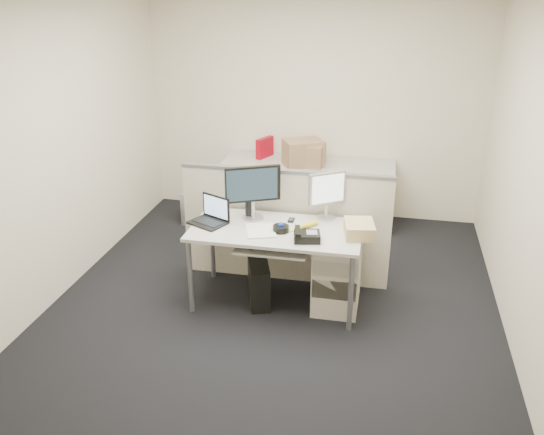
% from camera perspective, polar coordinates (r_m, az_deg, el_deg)
% --- Properties ---
extents(floor, '(4.00, 4.50, 0.01)m').
position_cam_1_polar(floor, '(5.39, 0.39, -8.26)').
color(floor, black).
rests_on(floor, ground).
extents(wall_back, '(4.00, 0.02, 2.70)m').
position_cam_1_polar(wall_back, '(6.97, 4.16, 11.04)').
color(wall_back, beige).
rests_on(wall_back, ground).
extents(wall_front, '(4.00, 0.02, 2.70)m').
position_cam_1_polar(wall_front, '(2.83, -8.68, -7.93)').
color(wall_front, beige).
rests_on(wall_front, ground).
extents(wall_left, '(0.02, 4.50, 2.70)m').
position_cam_1_polar(wall_left, '(5.56, -20.36, 6.53)').
color(wall_left, beige).
rests_on(wall_left, ground).
extents(wall_right, '(0.02, 4.50, 2.70)m').
position_cam_1_polar(wall_right, '(4.86, 24.26, 3.68)').
color(wall_right, beige).
rests_on(wall_right, ground).
extents(desk, '(1.50, 0.75, 0.73)m').
position_cam_1_polar(desk, '(5.07, 0.41, -1.79)').
color(desk, beige).
rests_on(desk, floor).
extents(keyboard_tray, '(0.62, 0.32, 0.02)m').
position_cam_1_polar(keyboard_tray, '(4.93, -0.01, -3.12)').
color(keyboard_tray, beige).
rests_on(keyboard_tray, desk).
extents(drawer_pedestal, '(0.40, 0.55, 0.65)m').
position_cam_1_polar(drawer_pedestal, '(5.20, 6.49, -5.47)').
color(drawer_pedestal, '#B1AA99').
rests_on(drawer_pedestal, floor).
extents(cubicle_partition, '(2.00, 0.06, 1.10)m').
position_cam_1_polar(cubicle_partition, '(5.52, 1.32, -0.97)').
color(cubicle_partition, beige).
rests_on(cubicle_partition, floor).
extents(back_counter, '(2.00, 0.60, 0.72)m').
position_cam_1_polar(back_counter, '(6.95, 3.56, 2.49)').
color(back_counter, '#B1AA99').
rests_on(back_counter, floor).
extents(monitor_main, '(0.54, 0.39, 0.50)m').
position_cam_1_polar(monitor_main, '(5.16, -1.91, 2.46)').
color(monitor_main, black).
rests_on(monitor_main, desk).
extents(monitor_small, '(0.39, 0.35, 0.44)m').
position_cam_1_polar(monitor_small, '(5.20, 5.45, 2.13)').
color(monitor_small, '#B7B7BC').
rests_on(monitor_small, desk).
extents(laptop, '(0.38, 0.35, 0.24)m').
position_cam_1_polar(laptop, '(5.13, -6.44, 0.58)').
color(laptop, black).
rests_on(laptop, desk).
extents(trackball, '(0.18, 0.18, 0.05)m').
position_cam_1_polar(trackball, '(4.98, 0.89, -1.11)').
color(trackball, black).
rests_on(trackball, desk).
extents(desk_phone, '(0.25, 0.22, 0.07)m').
position_cam_1_polar(desk_phone, '(4.82, 3.48, -1.89)').
color(desk_phone, black).
rests_on(desk_phone, desk).
extents(paper_stack, '(0.33, 0.37, 0.01)m').
position_cam_1_polar(paper_stack, '(4.99, -1.12, -1.30)').
color(paper_stack, silver).
rests_on(paper_stack, desk).
extents(sticky_pad, '(0.08, 0.08, 0.01)m').
position_cam_1_polar(sticky_pad, '(5.01, 2.43, -1.22)').
color(sticky_pad, yellow).
rests_on(sticky_pad, desk).
extents(travel_mug, '(0.09, 0.09, 0.18)m').
position_cam_1_polar(travel_mug, '(5.27, -2.20, 1.02)').
color(travel_mug, black).
rests_on(travel_mug, desk).
extents(banana, '(0.18, 0.17, 0.04)m').
position_cam_1_polar(banana, '(5.08, 3.73, -0.70)').
color(banana, yellow).
rests_on(banana, desk).
extents(cellphone, '(0.05, 0.10, 0.01)m').
position_cam_1_polar(cellphone, '(5.21, 1.93, -0.26)').
color(cellphone, black).
rests_on(cellphone, desk).
extents(manila_folders, '(0.29, 0.35, 0.12)m').
position_cam_1_polar(manila_folders, '(4.95, 8.63, -1.13)').
color(manila_folders, tan).
rests_on(manila_folders, desk).
extents(keyboard, '(0.52, 0.24, 0.03)m').
position_cam_1_polar(keyboard, '(4.95, 0.65, -2.71)').
color(keyboard, black).
rests_on(keyboard, keyboard_tray).
extents(pc_tower_desk, '(0.30, 0.46, 0.40)m').
position_cam_1_polar(pc_tower_desk, '(5.27, -1.32, -6.46)').
color(pc_tower_desk, black).
rests_on(pc_tower_desk, floor).
extents(pc_tower_spare_dark, '(0.26, 0.47, 0.42)m').
position_cam_1_polar(pc_tower_spare_dark, '(7.30, -4.53, 2.23)').
color(pc_tower_spare_dark, black).
rests_on(pc_tower_spare_dark, floor).
extents(pc_tower_spare_silver, '(0.31, 0.46, 0.40)m').
position_cam_1_polar(pc_tower_spare_silver, '(7.02, -7.39, 1.16)').
color(pc_tower_spare_silver, '#B7B7BC').
rests_on(pc_tower_spare_silver, floor).
extents(cardboard_box_left, '(0.52, 0.48, 0.32)m').
position_cam_1_polar(cardboard_box_left, '(6.68, 3.09, 6.35)').
color(cardboard_box_left, '#8F704C').
rests_on(cardboard_box_left, back_counter).
extents(cardboard_box_right, '(0.41, 0.33, 0.28)m').
position_cam_1_polar(cardboard_box_right, '(6.67, 3.51, 6.14)').
color(cardboard_box_right, '#8F704C').
rests_on(cardboard_box_right, back_counter).
extents(red_binder, '(0.17, 0.28, 0.26)m').
position_cam_1_polar(red_binder, '(6.98, -0.72, 6.87)').
color(red_binder, '#9A0415').
rests_on(red_binder, back_counter).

